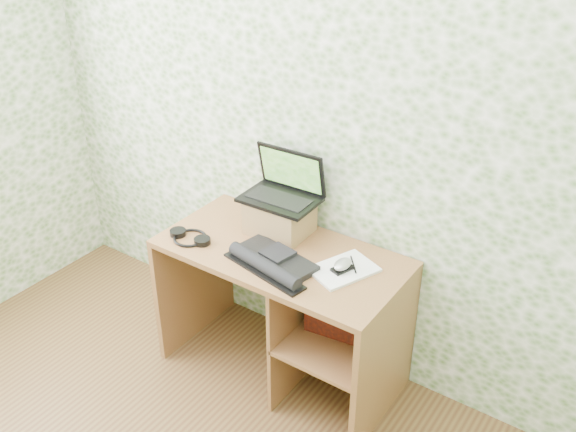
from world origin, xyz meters
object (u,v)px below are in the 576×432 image
Objects in this scene: riser at (280,217)px; laptop at (284,187)px; notepad at (343,270)px; desk at (298,299)px; keyboard at (272,261)px.

riser is 0.78× the size of laptop.
notepad is at bearing -15.23° from riser.
laptop reaches higher than riser.
desk is 0.37m from notepad.
laptop reaches higher than desk.
riser is 0.62× the size of keyboard.
notepad is (0.44, -0.12, -0.08)m from riser.
keyboard is 0.33m from notepad.
laptop is (-0.19, 0.16, 0.50)m from desk.
notepad reaches higher than desk.
riser reaches higher than desk.
desk is 4.13× the size of notepad.
keyboard is at bearing -61.88° from riser.
desk is at bearing -40.97° from laptop.
laptop is 0.40m from keyboard.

